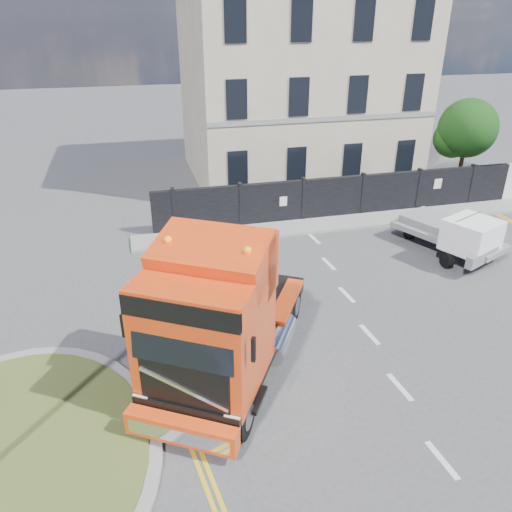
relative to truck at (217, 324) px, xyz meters
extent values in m
plane|color=#424244|center=(1.95, 1.44, -1.91)|extent=(120.00, 120.00, 0.00)
cylinder|color=gray|center=(-5.05, -1.56, -1.85)|extent=(6.80, 6.80, 0.12)
cylinder|color=#364B1E|center=(-5.05, -1.56, -1.77)|extent=(6.20, 6.20, 0.05)
cube|color=black|center=(7.95, 10.44, -0.91)|extent=(18.00, 0.25, 2.00)
cube|color=silver|center=(16.45, 10.44, -0.91)|extent=(2.60, 0.12, 2.00)
cube|color=beige|center=(7.95, 17.94, 3.59)|extent=(12.00, 10.00, 11.00)
cylinder|color=#382619|center=(16.45, 13.44, -0.71)|extent=(0.24, 0.24, 2.40)
sphere|color=black|center=(16.45, 13.44, 1.29)|extent=(3.20, 3.20, 3.20)
sphere|color=black|center=(15.95, 13.84, 0.69)|extent=(2.20, 2.20, 2.20)
cube|color=gray|center=(7.95, 9.54, -1.85)|extent=(20.00, 1.60, 0.12)
cube|color=black|center=(0.62, 1.02, -1.11)|extent=(5.71, 7.08, 0.48)
cube|color=#ED4110|center=(-0.35, -0.57, 0.38)|extent=(3.71, 3.75, 2.98)
cube|color=#ED4110|center=(0.23, 0.38, 1.60)|extent=(2.77, 2.20, 1.49)
cube|color=black|center=(-1.05, -1.74, 0.81)|extent=(2.04, 1.27, 1.12)
cube|color=#ED4110|center=(-1.23, -2.03, -1.32)|extent=(2.47, 1.70, 0.59)
cylinder|color=black|center=(-1.77, -0.71, -1.35)|extent=(0.87, 1.12, 1.11)
cylinder|color=gray|center=(-1.77, -0.71, -1.35)|extent=(0.64, 0.72, 0.61)
cylinder|color=black|center=(0.19, -1.90, -1.35)|extent=(0.87, 1.12, 1.11)
cylinder|color=gray|center=(0.19, -1.90, -1.35)|extent=(0.64, 0.72, 0.61)
cylinder|color=black|center=(0.19, 2.52, -1.35)|extent=(0.87, 1.12, 1.11)
cylinder|color=gray|center=(0.19, 2.52, -1.35)|extent=(0.64, 0.72, 0.61)
cylinder|color=black|center=(2.15, 1.33, -1.35)|extent=(0.87, 1.12, 1.11)
cylinder|color=gray|center=(2.15, 1.33, -1.35)|extent=(0.64, 0.72, 0.61)
cylinder|color=black|center=(0.85, 3.62, -1.35)|extent=(0.87, 1.12, 1.11)
cylinder|color=gray|center=(0.85, 3.62, -1.35)|extent=(0.64, 0.72, 0.61)
cylinder|color=black|center=(2.81, 2.42, -1.35)|extent=(0.87, 1.12, 1.11)
cylinder|color=gray|center=(2.81, 2.42, -1.35)|extent=(0.64, 0.72, 0.61)
cube|color=slate|center=(10.68, 5.87, -1.25)|extent=(3.43, 4.84, 0.23)
cube|color=white|center=(10.68, 4.46, -0.64)|extent=(2.31, 2.26, 1.22)
cylinder|color=black|center=(9.79, 4.46, -1.58)|extent=(0.23, 0.66, 0.66)
cylinder|color=black|center=(11.57, 4.46, -1.58)|extent=(0.23, 0.66, 0.66)
cylinder|color=black|center=(9.79, 7.27, -1.58)|extent=(0.23, 0.66, 0.66)
cylinder|color=black|center=(11.57, 7.27, -1.58)|extent=(0.23, 0.66, 0.66)
camera|label=1|loc=(-1.66, -10.43, 7.08)|focal=35.00mm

